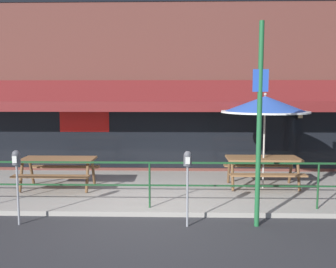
{
  "coord_description": "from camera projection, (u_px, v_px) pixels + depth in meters",
  "views": [
    {
      "loc": [
        0.58,
        -7.25,
        2.48
      ],
      "look_at": [
        0.35,
        1.6,
        1.5
      ],
      "focal_mm": 40.0,
      "sensor_mm": 36.0,
      "label": 1
    }
  ],
  "objects": [
    {
      "name": "parking_meter_far",
      "position": [
        188.0,
        166.0,
        6.83
      ],
      "size": [
        0.15,
        0.16,
        1.42
      ],
      "color": "gray",
      "rests_on": "ground"
    },
    {
      "name": "patio_umbrella_centre",
      "position": [
        265.0,
        105.0,
        9.17
      ],
      "size": [
        2.14,
        2.14,
        2.38
      ],
      "color": "#B7B2A8",
      "rests_on": "patio_deck"
    },
    {
      "name": "picnic_table_centre",
      "position": [
        263.0,
        164.0,
        9.39
      ],
      "size": [
        1.8,
        1.42,
        0.76
      ],
      "color": "brown",
      "rests_on": "patio_deck"
    },
    {
      "name": "restaurant_building",
      "position": [
        159.0,
        38.0,
        11.24
      ],
      "size": [
        15.0,
        1.6,
        8.29
      ],
      "color": "brown",
      "rests_on": "ground"
    },
    {
      "name": "patio_railing",
      "position": [
        150.0,
        175.0,
        7.7
      ],
      "size": [
        13.84,
        0.04,
        0.97
      ],
      "color": "#194723",
      "rests_on": "patio_deck"
    },
    {
      "name": "ground_plane",
      "position": [
        149.0,
        217.0,
        7.49
      ],
      "size": [
        120.0,
        120.0,
        0.0
      ],
      "primitive_type": "plane",
      "color": "#2D2D30"
    },
    {
      "name": "street_sign_pole",
      "position": [
        259.0,
        123.0,
        6.78
      ],
      "size": [
        0.28,
        0.09,
        3.74
      ],
      "color": "#1E6033",
      "rests_on": "ground"
    },
    {
      "name": "picnic_table_left",
      "position": [
        58.0,
        165.0,
        9.26
      ],
      "size": [
        1.8,
        1.42,
        0.76
      ],
      "color": "brown",
      "rests_on": "patio_deck"
    },
    {
      "name": "parking_meter_near",
      "position": [
        17.0,
        165.0,
        6.93
      ],
      "size": [
        0.15,
        0.16,
        1.42
      ],
      "color": "gray",
      "rests_on": "ground"
    },
    {
      "name": "patio_deck",
      "position": [
        155.0,
        189.0,
        9.47
      ],
      "size": [
        15.0,
        4.0,
        0.1
      ],
      "primitive_type": "cube",
      "color": "#9E998E",
      "rests_on": "ground"
    }
  ]
}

